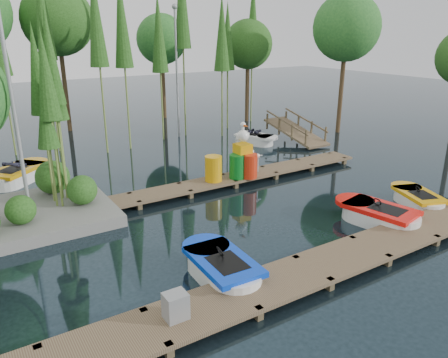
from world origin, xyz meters
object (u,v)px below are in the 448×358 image
drum_cluster (244,161)px  utility_cabinet (176,306)px  boat_yellow_far (18,175)px  yellow_barrel (213,169)px  boat_blue (222,269)px  boat_red (378,216)px

drum_cluster → utility_cabinet: bearing=-133.3°
utility_cabinet → boat_yellow_far: bearing=96.5°
yellow_barrel → drum_cluster: drum_cluster is taller
boat_yellow_far → yellow_barrel: boat_yellow_far is taller
boat_blue → yellow_barrel: size_ratio=2.82×
boat_blue → drum_cluster: drum_cluster is taller
yellow_barrel → drum_cluster: 1.36m
boat_blue → boat_red: size_ratio=0.93×
utility_cabinet → drum_cluster: (6.44, 6.84, 0.37)m
utility_cabinet → drum_cluster: 9.40m
boat_yellow_far → drum_cluster: 9.33m
boat_yellow_far → utility_cabinet: boat_yellow_far is taller
utility_cabinet → yellow_barrel: (5.10, 7.00, 0.21)m
utility_cabinet → drum_cluster: size_ratio=0.26×
boat_red → utility_cabinet: 7.99m
boat_blue → utility_cabinet: size_ratio=4.89×
boat_blue → boat_red: 6.02m
boat_yellow_far → drum_cluster: (7.80, -5.09, 0.65)m
boat_blue → utility_cabinet: bearing=-145.3°
utility_cabinet → drum_cluster: drum_cluster is taller
boat_blue → boat_red: boat_red is taller
boat_yellow_far → utility_cabinet: 12.01m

